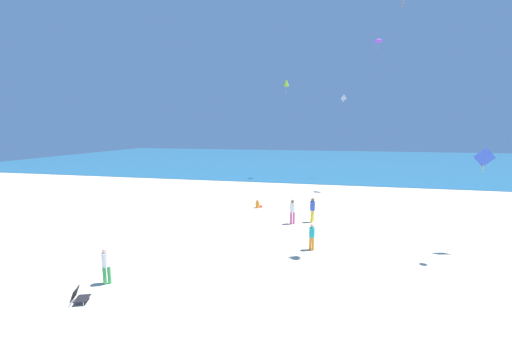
{
  "coord_description": "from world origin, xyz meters",
  "views": [
    {
      "loc": [
        3.95,
        -11.68,
        6.49
      ],
      "look_at": [
        0.0,
        6.18,
        3.51
      ],
      "focal_mm": 21.33,
      "sensor_mm": 36.0,
      "label": 1
    }
  ],
  "objects_px": {
    "person_3": "(313,208)",
    "kite_lime": "(286,82)",
    "person_4": "(258,205)",
    "kite_white": "(343,99)",
    "kite_purple": "(379,40)",
    "person_1": "(106,263)",
    "kite_blue": "(484,158)",
    "person_0": "(312,235)",
    "person_2": "(293,210)",
    "beach_chair_near_camera": "(79,296)"
  },
  "relations": [
    {
      "from": "person_3",
      "to": "kite_lime",
      "type": "relative_size",
      "value": 0.88
    },
    {
      "from": "person_4",
      "to": "kite_white",
      "type": "relative_size",
      "value": 0.42
    },
    {
      "from": "person_3",
      "to": "kite_purple",
      "type": "relative_size",
      "value": 1.5
    },
    {
      "from": "person_1",
      "to": "person_3",
      "type": "height_order",
      "value": "person_3"
    },
    {
      "from": "kite_blue",
      "to": "person_0",
      "type": "bearing_deg",
      "value": -168.64
    },
    {
      "from": "person_3",
      "to": "kite_purple",
      "type": "xyz_separation_m",
      "value": [
        5.66,
        13.16,
        14.39
      ]
    },
    {
      "from": "person_1",
      "to": "kite_lime",
      "type": "bearing_deg",
      "value": 132.07
    },
    {
      "from": "person_4",
      "to": "kite_lime",
      "type": "height_order",
      "value": "kite_lime"
    },
    {
      "from": "person_1",
      "to": "kite_lime",
      "type": "xyz_separation_m",
      "value": [
        3.8,
        30.21,
        11.6
      ]
    },
    {
      "from": "person_3",
      "to": "kite_blue",
      "type": "relative_size",
      "value": 1.37
    },
    {
      "from": "person_0",
      "to": "person_3",
      "type": "distance_m",
      "value": 5.13
    },
    {
      "from": "person_2",
      "to": "kite_purple",
      "type": "bearing_deg",
      "value": -34.3
    },
    {
      "from": "person_2",
      "to": "person_3",
      "type": "bearing_deg",
      "value": -69.35
    },
    {
      "from": "beach_chair_near_camera",
      "to": "kite_purple",
      "type": "height_order",
      "value": "kite_purple"
    },
    {
      "from": "person_0",
      "to": "person_1",
      "type": "xyz_separation_m",
      "value": [
        -8.33,
        -5.63,
        0.07
      ]
    },
    {
      "from": "kite_lime",
      "to": "person_4",
      "type": "bearing_deg",
      "value": -90.79
    },
    {
      "from": "person_3",
      "to": "kite_purple",
      "type": "distance_m",
      "value": 20.31
    },
    {
      "from": "person_1",
      "to": "person_3",
      "type": "relative_size",
      "value": 0.91
    },
    {
      "from": "kite_purple",
      "to": "kite_lime",
      "type": "bearing_deg",
      "value": 147.95
    },
    {
      "from": "kite_blue",
      "to": "beach_chair_near_camera",
      "type": "bearing_deg",
      "value": -152.52
    },
    {
      "from": "kite_blue",
      "to": "kite_lime",
      "type": "xyz_separation_m",
      "value": [
        -13.09,
        22.86,
        7.45
      ]
    },
    {
      "from": "person_0",
      "to": "kite_white",
      "type": "distance_m",
      "value": 28.11
    },
    {
      "from": "person_4",
      "to": "kite_purple",
      "type": "xyz_separation_m",
      "value": [
        10.27,
        10.04,
        15.14
      ]
    },
    {
      "from": "person_3",
      "to": "person_4",
      "type": "height_order",
      "value": "person_3"
    },
    {
      "from": "kite_white",
      "to": "kite_purple",
      "type": "height_order",
      "value": "kite_purple"
    },
    {
      "from": "person_2",
      "to": "person_4",
      "type": "relative_size",
      "value": 2.43
    },
    {
      "from": "beach_chair_near_camera",
      "to": "kite_blue",
      "type": "height_order",
      "value": "kite_blue"
    },
    {
      "from": "kite_white",
      "to": "kite_blue",
      "type": "height_order",
      "value": "kite_white"
    },
    {
      "from": "person_0",
      "to": "kite_purple",
      "type": "bearing_deg",
      "value": 12.58
    },
    {
      "from": "person_0",
      "to": "beach_chair_near_camera",
      "type": "bearing_deg",
      "value": 159.54
    },
    {
      "from": "beach_chair_near_camera",
      "to": "person_2",
      "type": "bearing_deg",
      "value": 36.69
    },
    {
      "from": "kite_blue",
      "to": "person_2",
      "type": "bearing_deg",
      "value": 164.97
    },
    {
      "from": "person_1",
      "to": "person_4",
      "type": "height_order",
      "value": "person_1"
    },
    {
      "from": "kite_blue",
      "to": "kite_purple",
      "type": "height_order",
      "value": "kite_purple"
    },
    {
      "from": "beach_chair_near_camera",
      "to": "person_2",
      "type": "xyz_separation_m",
      "value": [
        6.93,
        11.52,
        0.74
      ]
    },
    {
      "from": "person_0",
      "to": "person_1",
      "type": "relative_size",
      "value": 0.92
    },
    {
      "from": "person_2",
      "to": "person_0",
      "type": "bearing_deg",
      "value": -168.96
    },
    {
      "from": "person_0",
      "to": "kite_purple",
      "type": "height_order",
      "value": "kite_purple"
    },
    {
      "from": "kite_white",
      "to": "person_2",
      "type": "bearing_deg",
      "value": -101.09
    },
    {
      "from": "person_4",
      "to": "person_1",
      "type": "bearing_deg",
      "value": -150.67
    },
    {
      "from": "kite_blue",
      "to": "kite_lime",
      "type": "distance_m",
      "value": 27.38
    },
    {
      "from": "person_0",
      "to": "kite_white",
      "type": "relative_size",
      "value": 0.87
    },
    {
      "from": "person_2",
      "to": "kite_white",
      "type": "xyz_separation_m",
      "value": [
        4.28,
        21.84,
        9.47
      ]
    },
    {
      "from": "person_0",
      "to": "person_2",
      "type": "height_order",
      "value": "person_2"
    },
    {
      "from": "person_1",
      "to": "person_2",
      "type": "distance_m",
      "value": 12.16
    },
    {
      "from": "kite_lime",
      "to": "person_2",
      "type": "bearing_deg",
      "value": -81.41
    },
    {
      "from": "person_0",
      "to": "person_4",
      "type": "height_order",
      "value": "person_0"
    },
    {
      "from": "beach_chair_near_camera",
      "to": "person_3",
      "type": "xyz_separation_m",
      "value": [
        8.26,
        12.24,
        0.75
      ]
    },
    {
      "from": "beach_chair_near_camera",
      "to": "person_3",
      "type": "relative_size",
      "value": 0.42
    },
    {
      "from": "person_2",
      "to": "person_3",
      "type": "xyz_separation_m",
      "value": [
        1.33,
        0.72,
        0.0
      ]
    }
  ]
}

